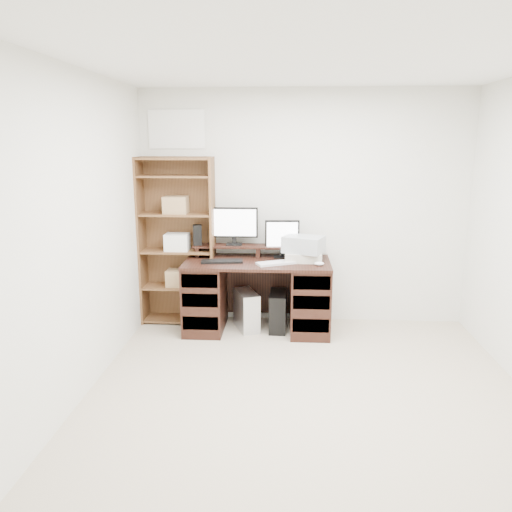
# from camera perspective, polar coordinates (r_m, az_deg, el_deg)

# --- Properties ---
(room) EXTENTS (3.54, 4.04, 2.54)m
(room) POSITION_cam_1_polar(r_m,az_deg,el_deg) (3.44, 6.44, 1.03)
(room) COLOR #BBAA91
(room) RESTS_ON ground
(desk) EXTENTS (1.50, 0.70, 0.75)m
(desk) POSITION_cam_1_polar(r_m,az_deg,el_deg) (5.25, 0.14, -4.38)
(desk) COLOR black
(desk) RESTS_ON ground
(riser_shelf) EXTENTS (1.40, 0.22, 0.12)m
(riser_shelf) POSITION_cam_1_polar(r_m,az_deg,el_deg) (5.34, 0.28, 0.95)
(riser_shelf) COLOR black
(riser_shelf) RESTS_ON desk
(monitor_wide) EXTENTS (0.51, 0.13, 0.40)m
(monitor_wide) POSITION_cam_1_polar(r_m,az_deg,el_deg) (5.34, -2.52, 3.68)
(monitor_wide) COLOR black
(monitor_wide) RESTS_ON riser_shelf
(monitor_small) EXTENTS (0.36, 0.14, 0.40)m
(monitor_small) POSITION_cam_1_polar(r_m,az_deg,el_deg) (5.28, 3.01, 2.16)
(monitor_small) COLOR black
(monitor_small) RESTS_ON desk
(speaker) EXTENTS (0.11, 0.11, 0.22)m
(speaker) POSITION_cam_1_polar(r_m,az_deg,el_deg) (5.36, -6.72, 2.41)
(speaker) COLOR black
(speaker) RESTS_ON riser_shelf
(keyboard_black) EXTENTS (0.43, 0.19, 0.02)m
(keyboard_black) POSITION_cam_1_polar(r_m,az_deg,el_deg) (5.09, -3.91, -0.61)
(keyboard_black) COLOR black
(keyboard_black) RESTS_ON desk
(keyboard_white) EXTENTS (0.49, 0.33, 0.02)m
(keyboard_white) POSITION_cam_1_polar(r_m,az_deg,el_deg) (5.04, 2.73, -0.77)
(keyboard_white) COLOR silver
(keyboard_white) RESTS_ON desk
(mouse) EXTENTS (0.12, 0.10, 0.04)m
(mouse) POSITION_cam_1_polar(r_m,az_deg,el_deg) (5.00, 7.23, -0.87)
(mouse) COLOR white
(mouse) RESTS_ON desk
(printer) EXTENTS (0.38, 0.29, 0.09)m
(printer) POSITION_cam_1_polar(r_m,az_deg,el_deg) (5.16, 5.43, -0.06)
(printer) COLOR #BDB6A4
(printer) RESTS_ON desk
(basket) EXTENTS (0.46, 0.40, 0.17)m
(basket) POSITION_cam_1_polar(r_m,az_deg,el_deg) (5.14, 5.46, 1.35)
(basket) COLOR #A1A7AB
(basket) RESTS_ON printer
(tower_silver) EXTENTS (0.32, 0.45, 0.41)m
(tower_silver) POSITION_cam_1_polar(r_m,az_deg,el_deg) (5.33, -1.10, -6.20)
(tower_silver) COLOR silver
(tower_silver) RESTS_ON ground
(tower_black) EXTENTS (0.18, 0.41, 0.40)m
(tower_black) POSITION_cam_1_polar(r_m,az_deg,el_deg) (5.32, 2.52, -6.29)
(tower_black) COLOR black
(tower_black) RESTS_ON ground
(bookshelf) EXTENTS (0.80, 0.30, 1.80)m
(bookshelf) POSITION_cam_1_polar(r_m,az_deg,el_deg) (5.45, -8.95, 1.83)
(bookshelf) COLOR brown
(bookshelf) RESTS_ON ground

